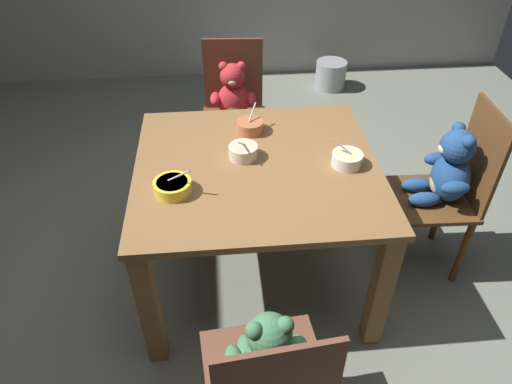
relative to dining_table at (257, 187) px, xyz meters
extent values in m
cube|color=slate|center=(0.00, 0.00, -0.60)|extent=(5.20, 5.20, 0.04)
cube|color=brown|center=(0.00, 0.00, 0.12)|extent=(1.10, 1.03, 0.03)
cube|color=olive|center=(-0.49, -0.46, -0.24)|extent=(0.08, 0.08, 0.68)
cube|color=brown|center=(0.49, -0.46, -0.24)|extent=(0.08, 0.08, 0.68)
cube|color=olive|center=(-0.49, 0.46, -0.24)|extent=(0.08, 0.08, 0.68)
cube|color=olive|center=(0.49, 0.46, -0.24)|extent=(0.08, 0.08, 0.68)
cube|color=brown|center=(-0.05, -0.84, -0.15)|extent=(0.45, 0.42, 0.02)
cylinder|color=brown|center=(0.11, -0.66, -0.37)|extent=(0.04, 0.04, 0.42)
cylinder|color=brown|center=(-0.24, -0.70, -0.37)|extent=(0.04, 0.04, 0.42)
ellipsoid|color=#427952|center=(-0.04, -0.91, -0.02)|extent=(0.21, 0.18, 0.22)
ellipsoid|color=beige|center=(-0.05, -0.85, -0.04)|extent=(0.11, 0.07, 0.13)
sphere|color=#427952|center=(-0.05, -0.90, 0.14)|extent=(0.14, 0.14, 0.14)
ellipsoid|color=beige|center=(-0.05, -0.85, 0.13)|extent=(0.06, 0.05, 0.04)
sphere|color=#427952|center=(0.00, -0.90, 0.19)|extent=(0.05, 0.05, 0.05)
sphere|color=#427952|center=(-0.09, -0.91, 0.19)|extent=(0.05, 0.05, 0.05)
ellipsoid|color=#427952|center=(0.06, -0.87, 0.00)|extent=(0.07, 0.13, 0.06)
ellipsoid|color=#427952|center=(-0.16, -0.89, 0.00)|extent=(0.07, 0.13, 0.06)
ellipsoid|color=#427952|center=(0.00, -0.78, -0.10)|extent=(0.08, 0.15, 0.07)
ellipsoid|color=#427952|center=(-0.11, -0.80, -0.10)|extent=(0.08, 0.15, 0.07)
cube|color=brown|center=(-0.07, 0.84, -0.15)|extent=(0.43, 0.44, 0.02)
cube|color=brown|center=(-0.05, 1.03, 0.09)|extent=(0.37, 0.04, 0.46)
cylinder|color=brown|center=(-0.25, 0.68, -0.37)|extent=(0.04, 0.04, 0.42)
cylinder|color=brown|center=(0.09, 0.65, -0.37)|extent=(0.04, 0.04, 0.42)
cylinder|color=brown|center=(-0.22, 1.03, -0.37)|extent=(0.04, 0.04, 0.42)
cylinder|color=brown|center=(0.11, 1.00, -0.37)|extent=(0.04, 0.04, 0.42)
ellipsoid|color=red|center=(-0.06, 0.91, -0.02)|extent=(0.21, 0.18, 0.22)
ellipsoid|color=beige|center=(-0.07, 0.86, -0.04)|extent=(0.11, 0.07, 0.13)
sphere|color=red|center=(-0.06, 0.90, 0.14)|extent=(0.15, 0.15, 0.15)
ellipsoid|color=beige|center=(-0.07, 0.85, 0.13)|extent=(0.06, 0.06, 0.04)
sphere|color=red|center=(-0.12, 0.91, 0.20)|extent=(0.06, 0.06, 0.06)
sphere|color=red|center=(-0.01, 0.91, 0.20)|extent=(0.06, 0.06, 0.06)
ellipsoid|color=red|center=(-0.17, 0.89, 0.00)|extent=(0.07, 0.13, 0.06)
ellipsoid|color=red|center=(0.04, 0.88, 0.00)|extent=(0.07, 0.13, 0.06)
ellipsoid|color=red|center=(-0.12, 0.80, -0.10)|extent=(0.08, 0.15, 0.07)
ellipsoid|color=red|center=(-0.02, 0.79, -0.10)|extent=(0.08, 0.15, 0.07)
cube|color=#57371B|center=(0.87, 0.01, -0.15)|extent=(0.40, 0.40, 0.02)
cube|color=#57371B|center=(1.06, 0.00, 0.11)|extent=(0.03, 0.35, 0.49)
cylinder|color=#57371B|center=(0.72, 0.18, -0.37)|extent=(0.04, 0.04, 0.42)
cylinder|color=#57371B|center=(0.70, -0.14, -0.37)|extent=(0.04, 0.04, 0.42)
cylinder|color=#57371B|center=(1.04, 0.17, -0.37)|extent=(0.04, 0.04, 0.42)
cylinder|color=#57371B|center=(1.03, -0.16, -0.37)|extent=(0.04, 0.04, 0.42)
ellipsoid|color=navy|center=(0.94, 0.01, -0.02)|extent=(0.19, 0.22, 0.24)
ellipsoid|color=#D9BC8B|center=(0.88, 0.01, -0.03)|extent=(0.07, 0.12, 0.14)
sphere|color=navy|center=(0.93, 0.01, 0.17)|extent=(0.16, 0.16, 0.16)
ellipsoid|color=#D9BC8B|center=(0.87, 0.01, 0.15)|extent=(0.06, 0.07, 0.05)
sphere|color=navy|center=(0.94, 0.07, 0.23)|extent=(0.06, 0.06, 0.06)
sphere|color=navy|center=(0.94, -0.05, 0.23)|extent=(0.06, 0.06, 0.06)
ellipsoid|color=navy|center=(0.92, 0.13, 0.02)|extent=(0.14, 0.07, 0.07)
ellipsoid|color=navy|center=(0.91, -0.11, 0.02)|extent=(0.14, 0.07, 0.07)
ellipsoid|color=navy|center=(0.82, 0.07, -0.10)|extent=(0.16, 0.08, 0.07)
ellipsoid|color=navy|center=(0.81, -0.04, -0.10)|extent=(0.16, 0.08, 0.07)
cylinder|color=beige|center=(-0.06, 0.06, 0.16)|extent=(0.13, 0.13, 0.06)
cylinder|color=beige|center=(-0.06, 0.06, 0.14)|extent=(0.07, 0.07, 0.01)
cylinder|color=#C7B790|center=(-0.06, 0.06, 0.19)|extent=(0.11, 0.11, 0.01)
cylinder|color=#BCBCC1|center=(-0.07, 0.03, 0.22)|extent=(0.04, 0.09, 0.07)
ellipsoid|color=#BCBCC1|center=(-0.05, 0.07, 0.18)|extent=(0.03, 0.04, 0.01)
cylinder|color=yellow|center=(-0.37, -0.16, 0.16)|extent=(0.16, 0.16, 0.05)
cylinder|color=yellow|center=(-0.37, -0.16, 0.14)|extent=(0.09, 0.09, 0.01)
cylinder|color=beige|center=(-0.37, -0.16, 0.18)|extent=(0.13, 0.13, 0.01)
cylinder|color=#BCBCC1|center=(-0.33, -0.18, 0.22)|extent=(0.10, 0.05, 0.08)
ellipsoid|color=#BCBCC1|center=(-0.38, -0.16, 0.18)|extent=(0.04, 0.03, 0.01)
cylinder|color=silver|center=(0.40, -0.04, 0.16)|extent=(0.14, 0.14, 0.06)
cylinder|color=silver|center=(0.40, -0.04, 0.14)|extent=(0.08, 0.08, 0.01)
cylinder|color=beige|center=(0.40, -0.04, 0.19)|extent=(0.11, 0.11, 0.01)
cylinder|color=#BCBCC1|center=(0.37, -0.03, 0.22)|extent=(0.09, 0.04, 0.07)
ellipsoid|color=#BCBCC1|center=(0.41, -0.04, 0.18)|extent=(0.04, 0.03, 0.01)
cylinder|color=#BD6A46|center=(-0.01, 0.29, 0.16)|extent=(0.14, 0.14, 0.06)
cylinder|color=#BD6A46|center=(-0.01, 0.29, 0.14)|extent=(0.07, 0.07, 0.01)
cylinder|color=beige|center=(-0.01, 0.29, 0.18)|extent=(0.11, 0.11, 0.01)
cylinder|color=#BCBCC1|center=(0.01, 0.31, 0.22)|extent=(0.05, 0.09, 0.07)
ellipsoid|color=#BCBCC1|center=(-0.01, 0.28, 0.18)|extent=(0.03, 0.04, 0.01)
cylinder|color=#93969B|center=(0.87, 2.15, -0.46)|extent=(0.27, 0.27, 0.24)
camera|label=1|loc=(-0.16, -1.72, 1.36)|focal=33.00mm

